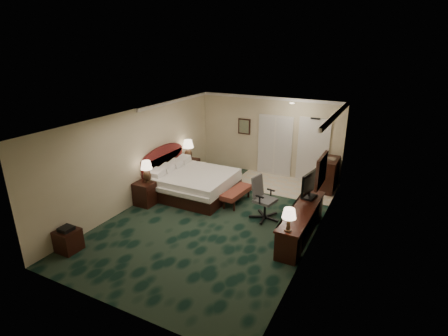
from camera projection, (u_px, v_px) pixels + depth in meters
The scene contains 25 objects.
floor at pixel (217, 218), 9.27m from camera, with size 5.00×7.50×0.00m, color black.
ceiling at pixel (217, 117), 8.35m from camera, with size 5.00×7.50×0.00m, color silver.
wall_back at pixel (269, 136), 11.95m from camera, with size 5.00×0.00×2.70m, color #BDAF8B.
wall_front at pixel (109, 242), 5.67m from camera, with size 5.00×0.00×2.70m, color #BDAF8B.
wall_left at pixel (139, 156), 9.88m from camera, with size 0.00×7.50×2.70m, color #BDAF8B.
wall_right at pixel (316, 188), 7.74m from camera, with size 0.00×7.50×2.70m, color #BDAF8B.
crown_molding at pixel (217, 119), 8.36m from camera, with size 5.00×7.50×0.10m, color silver, non-canonical shape.
tile_patch at pixel (284, 186), 11.31m from camera, with size 3.20×1.70×0.01m, color beige.
headboard at pixel (164, 167), 10.91m from camera, with size 0.12×2.00×1.40m, color #461810, non-canonical shape.
entry_door at pixel (313, 151), 11.36m from camera, with size 1.02×0.06×2.18m, color silver.
closet_doors at pixel (275, 146), 11.91m from camera, with size 1.20×0.06×2.10m, color silver.
wall_art at pixel (244, 126), 12.21m from camera, with size 0.45×0.06×0.55m, color #496054.
wall_mirror at pixel (321, 171), 8.19m from camera, with size 0.05×0.95×0.75m, color white.
bed at pixel (195, 184), 10.55m from camera, with size 2.19×2.03×0.70m, color white.
nightstand_near at pixel (146, 193), 9.96m from camera, with size 0.53×0.61×0.67m, color black.
nightstand_far at pixel (190, 168), 11.95m from camera, with size 0.50×0.58×0.63m, color black.
lamp_near at pixel (147, 171), 9.78m from camera, with size 0.33×0.33×0.62m, color black, non-canonical shape.
lamp_far at pixel (188, 150), 11.71m from camera, with size 0.37×0.37×0.69m, color black, non-canonical shape.
bed_bench at pixel (237, 196), 10.06m from camera, with size 0.42×1.20×0.41m, color maroon.
side_table at pixel (68, 240), 7.75m from camera, with size 0.47×0.47×0.50m, color black.
desk at pixel (301, 223), 8.26m from camera, with size 0.54×2.51×0.72m, color black.
tv at pixel (310, 185), 8.62m from camera, with size 0.07×0.89×0.69m, color black.
desk_lamp at pixel (289, 220), 7.13m from camera, with size 0.29×0.29×0.51m, color black, non-canonical shape.
desk_chair at pixel (265, 199), 9.05m from camera, with size 0.66×0.62×1.14m, color #565657, non-canonical shape.
minibar at pixel (328, 175), 10.84m from camera, with size 0.54×0.97×1.02m, color black.
Camera 1 is at (3.91, -7.28, 4.42)m, focal length 28.00 mm.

